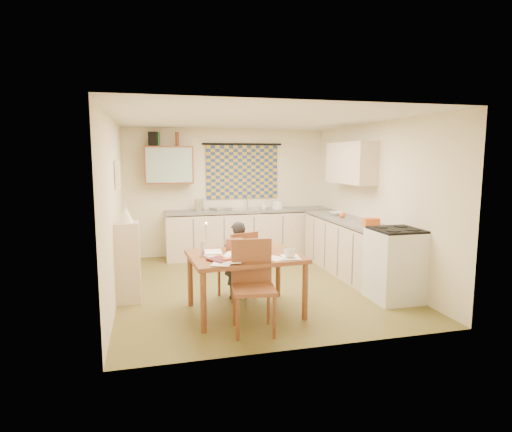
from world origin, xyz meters
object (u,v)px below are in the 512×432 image
object	(u,v)px
counter_back	(250,233)
stove	(395,265)
chair_far	(238,277)
shelf_stand	(128,263)
person	(238,260)
dining_table	(245,283)
counter_right	(355,250)

from	to	relation	value
counter_back	stove	bearing A→B (deg)	-67.10
chair_far	shelf_stand	bearing A→B (deg)	-27.92
person	counter_back	bearing A→B (deg)	-101.99
shelf_stand	person	bearing A→B (deg)	-8.20
dining_table	person	bearing A→B (deg)	84.08
counter_right	chair_far	world-z (taller)	chair_far
counter_back	stove	xyz separation A→B (m)	(1.30, -3.08, 0.04)
counter_back	dining_table	xyz separation A→B (m)	(-0.80, -3.04, -0.07)
counter_right	shelf_stand	xyz separation A→B (m)	(-3.54, -0.38, 0.10)
counter_right	person	bearing A→B (deg)	-164.16
counter_right	person	world-z (taller)	person
counter_right	stove	xyz separation A→B (m)	(-0.00, -1.18, 0.04)
chair_far	counter_back	bearing A→B (deg)	-128.80
counter_back	shelf_stand	bearing A→B (deg)	-134.51
counter_right	person	size ratio (longest dim) A/B	2.72
dining_table	shelf_stand	bearing A→B (deg)	148.56
dining_table	chair_far	xyz separation A→B (m)	(0.03, 0.59, -0.09)
counter_back	stove	distance (m)	3.34
counter_back	counter_right	distance (m)	2.30
stove	person	distance (m)	2.16
chair_far	person	bearing A→B (deg)	60.69
counter_right	person	distance (m)	2.16
person	chair_far	bearing A→B (deg)	-92.65
chair_far	shelf_stand	world-z (taller)	shelf_stand
counter_back	person	world-z (taller)	person
counter_right	shelf_stand	bearing A→B (deg)	-173.91
chair_far	dining_table	bearing A→B (deg)	66.02
stove	chair_far	bearing A→B (deg)	163.09
counter_right	chair_far	size ratio (longest dim) A/B	3.12
stove	dining_table	bearing A→B (deg)	178.91
counter_right	stove	bearing A→B (deg)	-90.00
person	shelf_stand	size ratio (longest dim) A/B	0.99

